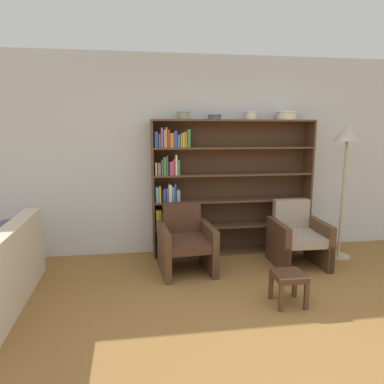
# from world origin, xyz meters

# --- Properties ---
(ground_plane) EXTENTS (24.00, 24.00, 0.00)m
(ground_plane) POSITION_xyz_m (0.00, 0.00, 0.00)
(ground_plane) COLOR olive
(wall_back) EXTENTS (12.00, 0.06, 2.75)m
(wall_back) POSITION_xyz_m (0.00, 2.51, 1.38)
(wall_back) COLOR silver
(wall_back) RESTS_ON ground
(bookshelf) EXTENTS (2.25, 0.30, 1.88)m
(bookshelf) POSITION_xyz_m (-0.07, 2.34, 0.93)
(bookshelf) COLOR brown
(bookshelf) RESTS_ON ground
(bowl_cream) EXTENTS (0.17, 0.17, 0.11)m
(bowl_cream) POSITION_xyz_m (-0.56, 2.32, 1.94)
(bowl_cream) COLOR gray
(bowl_cream) RESTS_ON bookshelf
(bowl_slate) EXTENTS (0.19, 0.19, 0.07)m
(bowl_slate) POSITION_xyz_m (-0.14, 2.32, 1.92)
(bowl_slate) COLOR slate
(bowl_slate) RESTS_ON bookshelf
(bowl_sage) EXTENTS (0.17, 0.17, 0.12)m
(bowl_sage) POSITION_xyz_m (0.37, 2.32, 1.94)
(bowl_sage) COLOR silver
(bowl_sage) RESTS_ON bookshelf
(bowl_copper) EXTENTS (0.29, 0.29, 0.12)m
(bowl_copper) POSITION_xyz_m (0.87, 2.32, 1.94)
(bowl_copper) COLOR silver
(bowl_copper) RESTS_ON bookshelf
(armchair_leather) EXTENTS (0.70, 0.73, 0.82)m
(armchair_leather) POSITION_xyz_m (-0.61, 1.77, 0.37)
(armchair_leather) COLOR brown
(armchair_leather) RESTS_ON ground
(armchair_cushioned) EXTENTS (0.65, 0.69, 0.82)m
(armchair_cushioned) POSITION_xyz_m (0.87, 1.77, 0.37)
(armchair_cushioned) COLOR brown
(armchair_cushioned) RESTS_ON ground
(floor_lamp) EXTENTS (0.36, 0.36, 1.83)m
(floor_lamp) POSITION_xyz_m (1.56, 1.91, 1.57)
(floor_lamp) COLOR tan
(floor_lamp) RESTS_ON ground
(footstool) EXTENTS (0.30, 0.30, 0.33)m
(footstool) POSITION_xyz_m (0.31, 0.76, 0.26)
(footstool) COLOR brown
(footstool) RESTS_ON ground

